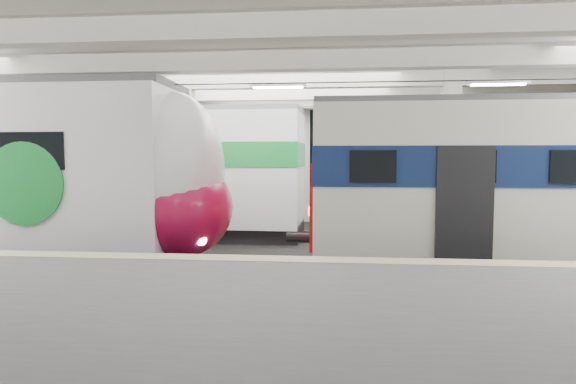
# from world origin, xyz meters

# --- Properties ---
(station_hall) EXTENTS (36.00, 24.00, 5.75)m
(station_hall) POSITION_xyz_m (0.00, -1.74, 3.24)
(station_hall) COLOR black
(station_hall) RESTS_ON ground
(far_train) EXTENTS (14.77, 3.37, 4.66)m
(far_train) POSITION_xyz_m (-6.88, 5.50, 2.41)
(far_train) COLOR white
(far_train) RESTS_ON ground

